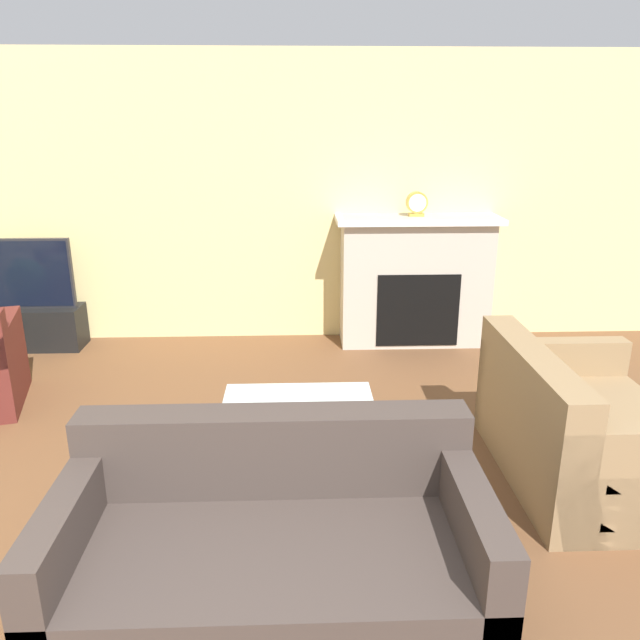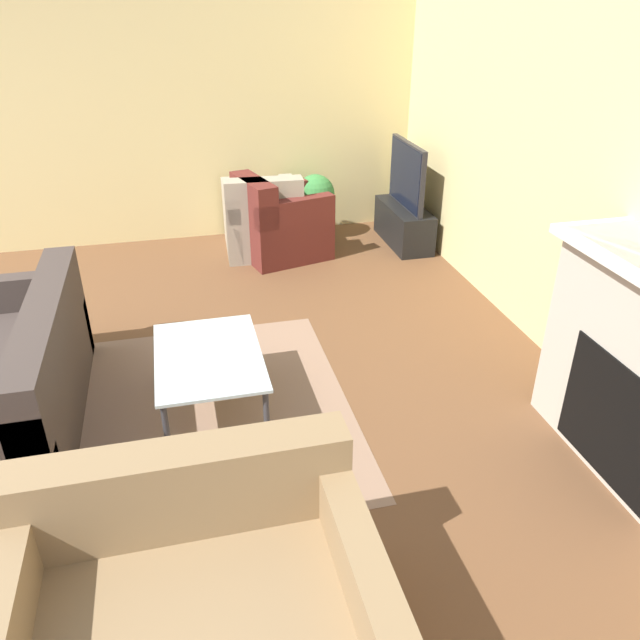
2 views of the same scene
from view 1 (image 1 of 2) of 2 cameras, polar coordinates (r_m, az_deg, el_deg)
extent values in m
cube|color=beige|center=(6.05, -5.97, 10.82)|extent=(8.64, 0.06, 2.70)
cube|color=#896B56|center=(4.02, -1.93, -13.42)|extent=(2.14, 1.85, 0.00)
cube|color=#BCB2A3|center=(6.03, 8.66, 3.58)|extent=(1.40, 0.45, 1.23)
cube|color=black|center=(5.88, 8.96, 0.85)|extent=(0.77, 0.01, 0.69)
cube|color=white|center=(5.89, 8.98, 9.07)|extent=(1.52, 0.51, 0.05)
cube|color=black|center=(6.51, -24.66, -0.63)|extent=(0.91, 0.35, 0.40)
cube|color=#232328|center=(6.38, -25.27, 3.87)|extent=(0.85, 0.05, 0.65)
cube|color=black|center=(6.35, -25.36, 3.81)|extent=(0.81, 0.01, 0.61)
cube|color=#3D332D|center=(2.90, -4.25, -22.55)|extent=(1.80, 0.94, 0.42)
cube|color=#3D332D|center=(2.97, -4.20, -11.82)|extent=(1.80, 0.20, 0.40)
cube|color=#3D332D|center=(2.98, -21.55, -19.80)|extent=(0.14, 0.94, 0.66)
cube|color=#3D332D|center=(2.91, 13.32, -19.84)|extent=(0.14, 0.94, 0.66)
cube|color=#8C704C|center=(4.17, 23.34, -10.47)|extent=(0.99, 1.39, 0.42)
cube|color=#8C704C|center=(3.85, 18.77, -5.56)|extent=(0.20, 1.39, 0.40)
cube|color=#8C704C|center=(4.63, 20.34, -5.60)|extent=(0.99, 0.14, 0.66)
cube|color=#5B231E|center=(5.30, -26.58, -3.46)|extent=(0.34, 0.80, 0.66)
cylinder|color=#333338|center=(3.74, -8.69, -12.66)|extent=(0.04, 0.04, 0.40)
cylinder|color=#333338|center=(3.74, 4.81, -12.50)|extent=(0.04, 0.04, 0.40)
cylinder|color=#333338|center=(4.24, -7.87, -8.75)|extent=(0.04, 0.04, 0.40)
cylinder|color=#333338|center=(4.24, 3.90, -8.61)|extent=(0.04, 0.04, 0.40)
cube|color=silver|center=(3.87, -2.00, -7.85)|extent=(0.94, 0.65, 0.02)
cube|color=#B79338|center=(5.91, 8.79, 9.50)|extent=(0.14, 0.07, 0.03)
cylinder|color=#B79338|center=(5.89, 8.84, 10.58)|extent=(0.20, 0.07, 0.20)
cylinder|color=white|center=(5.86, 8.91, 10.53)|extent=(0.16, 0.00, 0.16)
camera|label=2|loc=(4.77, 44.78, 17.15)|focal=35.00mm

